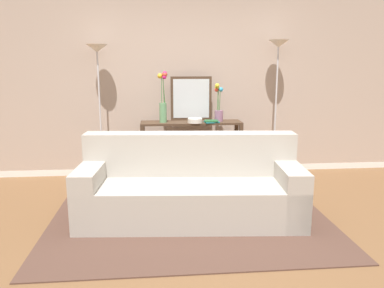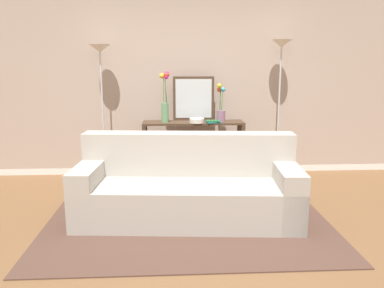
{
  "view_description": "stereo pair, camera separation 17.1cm",
  "coord_description": "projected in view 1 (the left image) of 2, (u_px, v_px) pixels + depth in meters",
  "views": [
    {
      "loc": [
        -0.43,
        -3.41,
        1.61
      ],
      "look_at": [
        -0.01,
        1.07,
        0.66
      ],
      "focal_mm": 35.76,
      "sensor_mm": 36.0,
      "label": 1
    },
    {
      "loc": [
        -0.26,
        -3.43,
        1.61
      ],
      "look_at": [
        -0.01,
        1.07,
        0.66
      ],
      "focal_mm": 35.76,
      "sensor_mm": 36.0,
      "label": 2
    }
  ],
  "objects": [
    {
      "name": "ground_plane",
      "position": [
        203.0,
        235.0,
        3.7
      ],
      "size": [
        16.0,
        16.0,
        0.02
      ],
      "primitive_type": "cube",
      "color": "brown"
    },
    {
      "name": "back_wall",
      "position": [
        185.0,
        77.0,
        5.55
      ],
      "size": [
        12.0,
        0.15,
        2.84
      ],
      "color": "white",
      "rests_on": "ground"
    },
    {
      "name": "area_rug",
      "position": [
        191.0,
        223.0,
        3.92
      ],
      "size": [
        2.89,
        1.95,
        0.01
      ],
      "color": "#51382D",
      "rests_on": "ground"
    },
    {
      "name": "couch",
      "position": [
        190.0,
        189.0,
        4.01
      ],
      "size": [
        2.33,
        1.02,
        0.88
      ],
      "color": "#ADA89E",
      "rests_on": "ground"
    },
    {
      "name": "console_table",
      "position": [
        191.0,
        140.0,
        5.33
      ],
      "size": [
        1.39,
        0.36,
        0.83
      ],
      "color": "#473323",
      "rests_on": "ground"
    },
    {
      "name": "floor_lamp_left",
      "position": [
        98.0,
        75.0,
        5.08
      ],
      "size": [
        0.28,
        0.28,
        1.86
      ],
      "color": "silver",
      "rests_on": "ground"
    },
    {
      "name": "floor_lamp_right",
      "position": [
        277.0,
        71.0,
        5.29
      ],
      "size": [
        0.28,
        0.28,
        1.93
      ],
      "color": "silver",
      "rests_on": "ground"
    },
    {
      "name": "wall_mirror",
      "position": [
        191.0,
        99.0,
        5.36
      ],
      "size": [
        0.58,
        0.02,
        0.61
      ],
      "color": "#473323",
      "rests_on": "console_table"
    },
    {
      "name": "vase_tall_flowers",
      "position": [
        163.0,
        101.0,
        5.16
      ],
      "size": [
        0.13,
        0.11,
        0.69
      ],
      "color": "#669E6B",
      "rests_on": "console_table"
    },
    {
      "name": "vase_short_flowers",
      "position": [
        219.0,
        107.0,
        5.29
      ],
      "size": [
        0.12,
        0.12,
        0.52
      ],
      "color": "gray",
      "rests_on": "console_table"
    },
    {
      "name": "fruit_bowl",
      "position": [
        195.0,
        120.0,
        5.17
      ],
      "size": [
        0.2,
        0.2,
        0.06
      ],
      "color": "silver",
      "rests_on": "console_table"
    },
    {
      "name": "book_stack",
      "position": [
        211.0,
        121.0,
        5.19
      ],
      "size": [
        0.21,
        0.17,
        0.03
      ],
      "color": "#1E7075",
      "rests_on": "console_table"
    },
    {
      "name": "book_row_under_console",
      "position": [
        167.0,
        176.0,
        5.41
      ],
      "size": [
        0.45,
        0.18,
        0.13
      ],
      "color": "#B77F33",
      "rests_on": "ground"
    }
  ]
}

